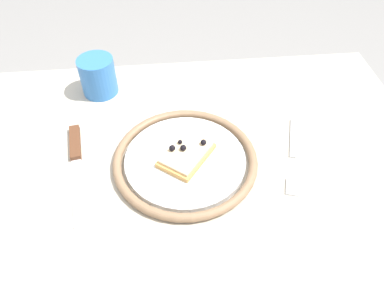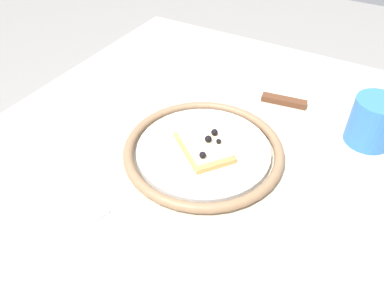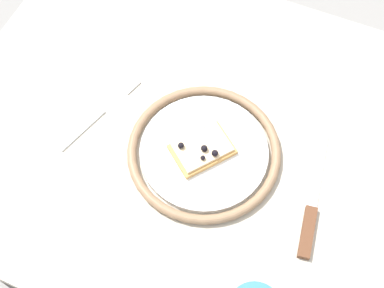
{
  "view_description": "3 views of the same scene",
  "coord_description": "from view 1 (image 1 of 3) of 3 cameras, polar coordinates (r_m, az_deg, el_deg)",
  "views": [
    {
      "loc": [
        0.05,
        0.42,
        1.25
      ],
      "look_at": [
        0.0,
        -0.05,
        0.75
      ],
      "focal_mm": 34.09,
      "sensor_mm": 36.0,
      "label": 1
    },
    {
      "loc": [
        -0.41,
        -0.25,
        1.16
      ],
      "look_at": [
        0.0,
        -0.02,
        0.75
      ],
      "focal_mm": 35.15,
      "sensor_mm": 36.0,
      "label": 2
    },
    {
      "loc": [
        0.17,
        -0.43,
        1.56
      ],
      "look_at": [
        -0.01,
        -0.03,
        0.74
      ],
      "focal_mm": 49.38,
      "sensor_mm": 36.0,
      "label": 3
    }
  ],
  "objects": [
    {
      "name": "cup",
      "position": [
        0.86,
        -14.5,
        10.25
      ],
      "size": [
        0.08,
        0.08,
        0.09
      ],
      "primitive_type": "cylinder",
      "color": "#3372BF",
      "rests_on": "dining_table"
    },
    {
      "name": "pizza_slice_near",
      "position": [
        0.68,
        -0.9,
        -1.58
      ],
      "size": [
        0.12,
        0.13,
        0.03
      ],
      "color": "tan",
      "rests_on": "plate"
    },
    {
      "name": "plate",
      "position": [
        0.69,
        -1.07,
        -2.47
      ],
      "size": [
        0.27,
        0.27,
        0.02
      ],
      "color": "white",
      "rests_on": "dining_table"
    },
    {
      "name": "knife",
      "position": [
        0.74,
        -17.73,
        -1.61
      ],
      "size": [
        0.05,
        0.24,
        0.01
      ],
      "color": "silver",
      "rests_on": "dining_table"
    },
    {
      "name": "fork",
      "position": [
        0.74,
        15.5,
        -1.63
      ],
      "size": [
        0.08,
        0.2,
        0.0
      ],
      "color": "silver",
      "rests_on": "dining_table"
    },
    {
      "name": "dining_table",
      "position": [
        0.76,
        0.57,
        -9.97
      ],
      "size": [
        0.94,
        0.74,
        0.72
      ],
      "color": "#BCB29E",
      "rests_on": "ground_plane"
    }
  ]
}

